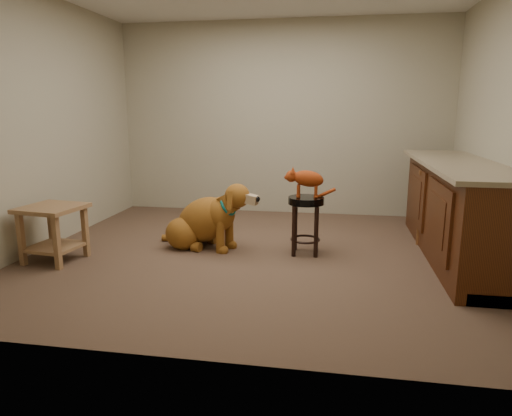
% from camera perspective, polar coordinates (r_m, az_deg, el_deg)
% --- Properties ---
extents(floor, '(4.50, 4.00, 0.01)m').
position_cam_1_polar(floor, '(4.60, 0.17, -5.87)').
color(floor, brown).
rests_on(floor, ground).
extents(room_shell, '(4.54, 4.04, 2.62)m').
position_cam_1_polar(room_shell, '(4.38, 0.19, 15.45)').
color(room_shell, '#A7A187').
rests_on(room_shell, ground).
extents(cabinet_run, '(0.70, 2.56, 0.94)m').
position_cam_1_polar(cabinet_run, '(4.87, 24.00, -0.57)').
color(cabinet_run, '#49220D').
rests_on(cabinet_run, ground).
extents(padded_stool, '(0.36, 0.36, 0.58)m').
position_cam_1_polar(padded_stool, '(4.57, 6.24, -0.71)').
color(padded_stool, black).
rests_on(padded_stool, ground).
extents(wood_stool, '(0.49, 0.49, 0.80)m').
position_cam_1_polar(wood_stool, '(5.33, 21.72, 0.41)').
color(wood_stool, brown).
rests_on(wood_stool, ground).
extents(side_table, '(0.58, 0.58, 0.54)m').
position_cam_1_polar(side_table, '(4.75, -24.02, -1.95)').
color(side_table, olive).
rests_on(side_table, ground).
extents(golden_retriever, '(1.15, 0.67, 0.76)m').
position_cam_1_polar(golden_retriever, '(4.81, -6.39, -1.66)').
color(golden_retriever, brown).
rests_on(golden_retriever, ground).
extents(tabby_kitten, '(0.51, 0.20, 0.32)m').
position_cam_1_polar(tabby_kitten, '(4.51, 6.19, 3.57)').
color(tabby_kitten, '#90310E').
rests_on(tabby_kitten, padded_stool).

